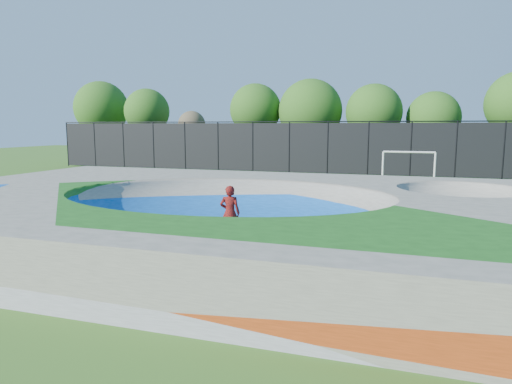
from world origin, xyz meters
TOP-DOWN VIEW (x-y plane):
  - ground at (0.00, 0.00)m, footprint 120.00×120.00m
  - skate_deck at (0.00, 0.00)m, footprint 22.00×14.00m
  - skater at (0.30, -0.36)m, footprint 0.72×0.54m
  - skateboard at (0.30, -0.36)m, footprint 0.81×0.44m
  - soccer_goal at (5.83, 16.22)m, footprint 3.20×0.12m
  - fence at (0.00, 21.00)m, footprint 48.09×0.09m
  - treeline at (-1.48, 26.12)m, footprint 53.63×6.35m

SIDE VIEW (x-z plane):
  - ground at x=0.00m, z-range 0.00..0.00m
  - skateboard at x=0.30m, z-range 0.00..0.05m
  - skate_deck at x=0.00m, z-range 0.00..1.50m
  - skater at x=0.30m, z-range 0.00..1.78m
  - soccer_goal at x=5.83m, z-range 0.41..2.53m
  - fence at x=0.00m, z-range 0.08..4.12m
  - treeline at x=-1.48m, z-range 0.86..9.07m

